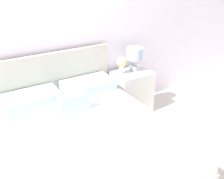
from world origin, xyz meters
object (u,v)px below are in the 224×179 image
Objects in this scene: bed at (87,143)px; flower_vase at (122,63)px; table_lamp at (134,55)px; nightstand at (131,92)px.

flower_vase is at bearing 38.58° from bed.
bed is 6.00× the size of table_lamp.
bed is at bearing -146.70° from table_lamp.
nightstand is at bearing -142.11° from table_lamp.
nightstand is 0.48m from flower_vase.
table_lamp is (0.06, 0.04, 0.53)m from nightstand.
flower_vase is at bearing -177.24° from table_lamp.
bed is 3.15× the size of nightstand.
flower_vase is (0.89, 0.71, 0.48)m from bed.
nightstand is 0.54m from table_lamp.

